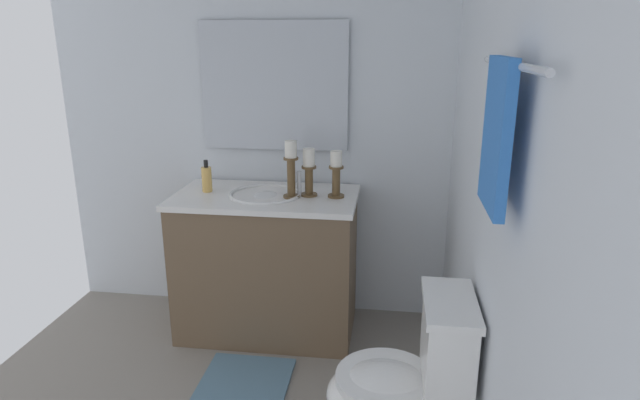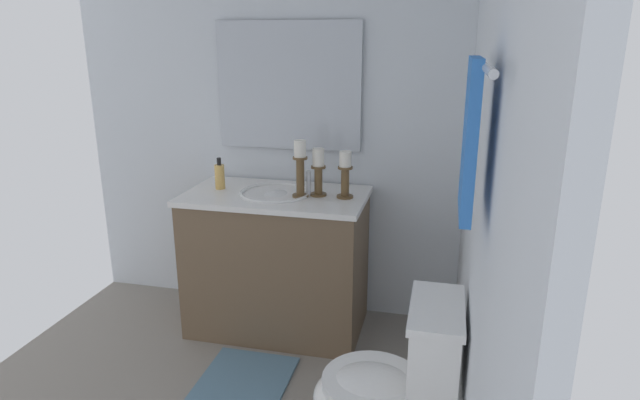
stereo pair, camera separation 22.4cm
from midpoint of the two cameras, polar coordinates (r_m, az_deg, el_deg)
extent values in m
cube|color=silver|center=(1.91, 20.54, 2.80)|extent=(2.48, 0.04, 2.45)
cube|color=silver|center=(3.25, -3.50, 9.20)|extent=(0.04, 2.36, 2.45)
cube|color=brown|center=(3.13, -2.50, -6.86)|extent=(0.55, 0.98, 0.79)
cube|color=white|center=(2.99, -2.60, 0.40)|extent=(0.58, 1.01, 0.03)
sphere|color=black|center=(3.36, -10.34, -4.69)|extent=(0.02, 0.02, 0.02)
sphere|color=black|center=(3.20, -11.75, -5.93)|extent=(0.02, 0.02, 0.02)
ellipsoid|color=white|center=(3.00, -2.59, -0.24)|extent=(0.38, 0.30, 0.11)
torus|color=white|center=(2.98, -2.60, 0.75)|extent=(0.40, 0.40, 0.02)
cylinder|color=silver|center=(2.92, 0.97, 1.75)|extent=(0.02, 0.02, 0.14)
cube|color=silver|center=(3.15, -1.32, 11.95)|extent=(0.02, 0.85, 0.72)
cylinder|color=brown|center=(2.91, 4.86, 0.34)|extent=(0.09, 0.09, 0.01)
cylinder|color=brown|center=(2.89, 4.90, 1.75)|extent=(0.04, 0.04, 0.16)
cylinder|color=brown|center=(2.87, 4.94, 3.41)|extent=(0.08, 0.08, 0.01)
cylinder|color=white|center=(2.86, 4.96, 4.33)|extent=(0.06, 0.06, 0.08)
cylinder|color=brown|center=(2.94, 2.01, 0.56)|extent=(0.09, 0.09, 0.01)
cylinder|color=brown|center=(2.92, 2.02, 1.91)|extent=(0.04, 0.04, 0.15)
cylinder|color=brown|center=(2.90, 2.04, 3.50)|extent=(0.08, 0.08, 0.01)
cylinder|color=white|center=(2.89, 2.05, 4.53)|extent=(0.06, 0.06, 0.10)
cylinder|color=brown|center=(2.92, 0.11, 0.44)|extent=(0.09, 0.09, 0.01)
cylinder|color=brown|center=(2.89, 0.11, 2.32)|extent=(0.04, 0.04, 0.21)
cylinder|color=brown|center=(2.87, 0.11, 4.46)|extent=(0.08, 0.08, 0.01)
cylinder|color=white|center=(2.86, 0.11, 5.46)|extent=(0.06, 0.06, 0.09)
cylinder|color=#E5B259|center=(3.09, -8.56, 2.43)|extent=(0.06, 0.06, 0.14)
cylinder|color=black|center=(3.07, -8.63, 4.05)|extent=(0.02, 0.02, 0.04)
ellipsoid|color=white|center=(2.22, 8.61, -20.33)|extent=(0.38, 0.46, 0.24)
cylinder|color=white|center=(2.17, 8.71, -18.64)|extent=(0.39, 0.39, 0.03)
cube|color=white|center=(2.08, 15.17, -15.45)|extent=(0.36, 0.17, 0.32)
cube|color=white|center=(2.00, 15.56, -11.18)|extent=(0.38, 0.19, 0.03)
cylinder|color=silver|center=(1.50, 21.19, 13.18)|extent=(0.76, 0.02, 0.02)
cube|color=blue|center=(1.52, 19.77, 6.15)|extent=(0.28, 0.03, 0.42)
cube|color=slate|center=(2.80, -6.06, -19.18)|extent=(0.60, 0.44, 0.02)
camera|label=1|loc=(0.11, -87.33, 0.80)|focal=30.18mm
camera|label=2|loc=(0.11, 92.67, -0.80)|focal=30.18mm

